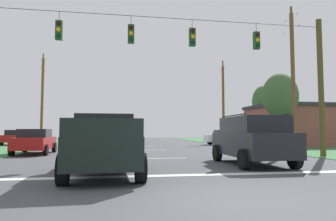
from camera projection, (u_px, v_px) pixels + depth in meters
name	position (u px, v px, depth m)	size (l,w,h in m)	color
ground_plane	(233.00, 202.00, 5.97)	(120.00, 120.00, 0.00)	#47474C
stop_bar_stripe	(190.00, 175.00, 9.56)	(15.23, 0.45, 0.01)	white
lane_dash_0	(162.00, 158.00, 15.47)	(0.15, 2.50, 0.01)	white
lane_dash_1	(149.00, 150.00, 22.18)	(0.15, 2.50, 0.01)	white
lane_dash_2	(142.00, 146.00, 28.58)	(0.15, 2.50, 0.01)	white
overhead_signal_span	(162.00, 74.00, 15.47)	(18.24, 0.31, 7.72)	#4F4421
pickup_truck	(104.00, 144.00, 9.86)	(2.41, 5.46, 1.95)	black
suv_black	(252.00, 139.00, 12.60)	(2.32, 4.85, 2.05)	black
distant_car_crossing_white	(226.00, 137.00, 31.08)	(4.32, 2.05, 1.52)	silver
distant_car_oncoming	(16.00, 137.00, 30.52)	(2.11, 4.34, 1.52)	maroon
distant_car_far_parked	(35.00, 141.00, 18.46)	(2.14, 4.36, 1.52)	maroon
utility_pole_mid_right	(293.00, 77.00, 21.28)	(0.28, 1.97, 10.29)	brown
utility_pole_far_right	(223.00, 103.00, 34.55)	(0.28, 1.77, 9.51)	brown
utility_pole_far_left	(42.00, 98.00, 31.34)	(0.27, 1.73, 9.51)	brown
tree_roadside_right	(263.00, 102.00, 34.26)	(2.44, 2.44, 6.55)	brown
tree_roadside_far_right	(280.00, 96.00, 24.20)	(2.81, 2.81, 6.03)	brown
roadside_store	(323.00, 126.00, 29.02)	(13.45, 7.65, 5.96)	brown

